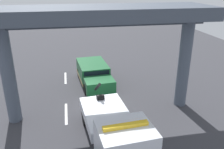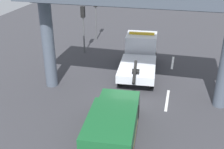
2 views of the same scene
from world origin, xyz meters
TOP-DOWN VIEW (x-y plane):
  - ground_plane at (0.00, 0.00)m, footprint 60.00×40.00m
  - lane_stripe_mid at (0.00, -2.32)m, footprint 2.60×0.16m
  - lane_stripe_east at (6.00, -2.32)m, footprint 2.60×0.16m
  - tow_truck_white at (4.08, 0.06)m, footprint 7.33×2.85m
  - towed_van_green at (-4.39, -0.01)m, footprint 5.35×2.57m
  - overpass_structure at (0.17, 0.00)m, footprint 3.60×12.64m
  - traffic_light_near at (6.52, 5.22)m, footprint 0.39×0.32m
  - traffic_light_far at (10.02, 5.22)m, footprint 0.39×0.32m

SIDE VIEW (x-z plane):
  - ground_plane at x=0.00m, z-range -0.10..0.00m
  - lane_stripe_mid at x=0.00m, z-range 0.00..0.01m
  - lane_stripe_east at x=6.00m, z-range 0.00..0.01m
  - towed_van_green at x=-4.39m, z-range -0.01..1.57m
  - tow_truck_white at x=4.08m, z-range -0.03..2.43m
  - traffic_light_near at x=6.52m, z-range 0.92..4.87m
  - traffic_light_far at x=10.02m, z-range 0.95..5.06m
  - overpass_structure at x=0.17m, z-range 2.35..8.89m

